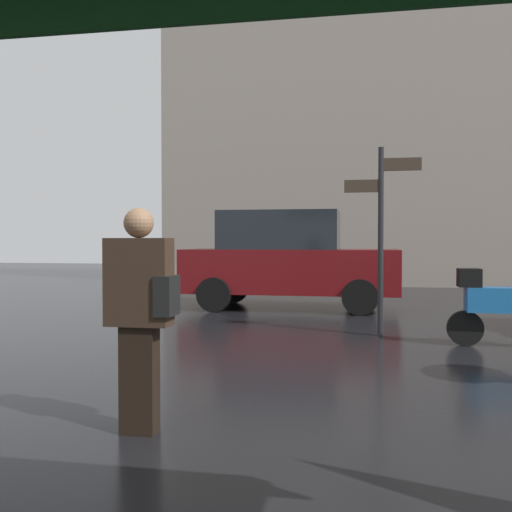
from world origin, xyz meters
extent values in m
cube|color=black|center=(-2.49, 1.19, 0.38)|extent=(0.25, 0.16, 0.77)
cube|color=#332319|center=(-2.49, 1.19, 1.08)|extent=(0.46, 0.21, 0.62)
sphere|color=#936B4C|center=(-2.49, 1.19, 1.49)|extent=(0.21, 0.21, 0.21)
cube|color=black|center=(-2.28, 1.19, 0.98)|extent=(0.12, 0.24, 0.28)
cylinder|color=black|center=(0.38, 5.21, 0.23)|extent=(0.46, 0.09, 0.46)
cube|color=#195999|center=(0.81, 5.21, 0.61)|extent=(0.88, 0.32, 0.32)
cube|color=black|center=(0.42, 5.21, 0.89)|extent=(0.28, 0.28, 0.24)
cube|color=#590C0F|center=(-2.38, 8.93, 0.77)|extent=(4.26, 1.64, 0.87)
cube|color=black|center=(-2.60, 8.93, 1.58)|extent=(2.34, 1.51, 0.77)
cylinder|color=black|center=(-1.00, 9.75, 0.33)|extent=(0.67, 0.18, 0.67)
cylinder|color=black|center=(-1.00, 8.11, 0.33)|extent=(0.67, 0.18, 0.67)
cylinder|color=black|center=(-3.77, 9.75, 0.33)|extent=(0.67, 0.18, 0.67)
cylinder|color=black|center=(-3.77, 8.11, 0.33)|extent=(0.67, 0.18, 0.67)
cylinder|color=black|center=(-0.69, 5.82, 1.35)|extent=(0.08, 0.08, 2.71)
cube|color=#33281E|center=(-0.41, 5.82, 2.46)|extent=(0.56, 0.04, 0.18)
cube|color=#33281E|center=(-0.95, 5.82, 2.16)|extent=(0.52, 0.04, 0.18)
cube|color=gray|center=(0.00, 16.00, 6.94)|extent=(14.57, 2.15, 13.87)
camera|label=1|loc=(-0.92, -2.68, 1.37)|focal=40.68mm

